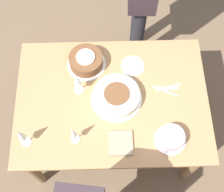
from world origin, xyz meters
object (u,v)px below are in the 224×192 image
Objects in this scene: cake_front_chocolate at (86,61)px; wine_glass_extra at (21,135)px; cake_back_decorated at (171,138)px; wine_glass_near at (77,80)px; cake_center_white at (117,96)px; wine_glass_far at (73,133)px.

cake_front_chocolate is 0.73m from wine_glass_extra.
wine_glass_near is (0.62, -0.39, 0.12)m from cake_back_decorated.
cake_center_white is 1.72× the size of cake_back_decorated.
cake_front_chocolate is (0.22, -0.29, 0.01)m from cake_center_white.
cake_front_chocolate is at bearing -96.90° from wine_glass_far.
cake_front_chocolate is 0.60m from wine_glass_far.
wine_glass_far is at bearing 45.93° from cake_center_white.
cake_back_decorated is at bearing 137.42° from cake_center_white.
wine_glass_extra reaches higher than cake_center_white.
wine_glass_near reaches higher than wine_glass_extra.
cake_front_chocolate is at bearing -47.03° from cake_back_decorated.
cake_front_chocolate reaches higher than cake_back_decorated.
wine_glass_far is at bearing -178.16° from wine_glass_extra.
cake_center_white is 1.54× the size of wine_glass_near.
cake_back_decorated is (-0.57, 0.61, -0.00)m from cake_front_chocolate.
cake_center_white is at bearing -153.50° from wine_glass_extra.
wine_glass_near is 1.10× the size of wine_glass_far.
cake_front_chocolate is 0.25m from wine_glass_near.
wine_glass_near is at bearing -32.39° from cake_back_decorated.
wine_glass_far reaches higher than cake_front_chocolate.
wine_glass_near is at bearing -14.92° from cake_center_white.
cake_back_decorated is 0.75m from wine_glass_near.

